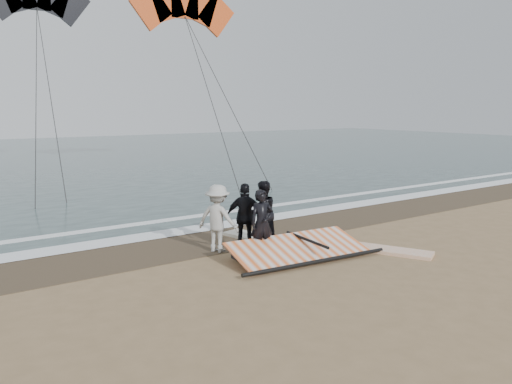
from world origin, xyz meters
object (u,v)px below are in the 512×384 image
Objects in this scene: man_main at (262,223)px; sail_rig at (292,250)px; board_white at (388,250)px; board_cream at (260,239)px.

man_main is 1.07m from sail_rig.
board_white is 3.65m from board_cream.
sail_rig is at bearing -32.82° from man_main.
sail_rig reaches higher than board_cream.
man_main is at bearing -135.22° from board_cream.
board_cream is at bearing 82.69° from sail_rig.
board_white is (3.01, -1.68, -0.84)m from man_main.
man_main is 0.69× the size of board_cream.
board_white is 0.55× the size of sail_rig.
sail_rig is (-0.23, -1.80, 0.14)m from board_cream.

